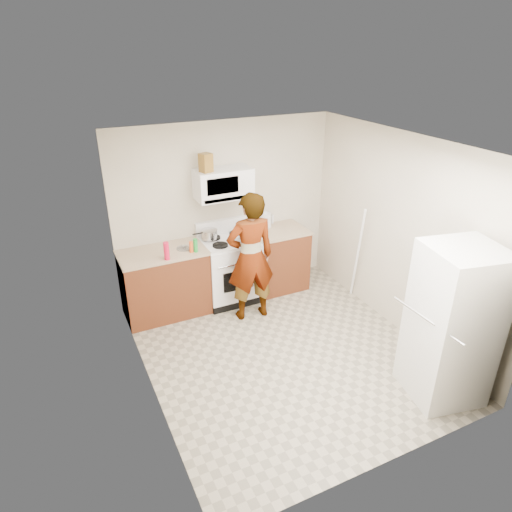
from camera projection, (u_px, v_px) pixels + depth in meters
floor at (285, 352)px, 5.56m from camera, size 3.60×3.60×0.00m
back_wall at (226, 210)px, 6.47m from camera, size 3.20×0.02×2.50m
right_wall at (400, 236)px, 5.64m from camera, size 0.02×3.60×2.50m
cabinet_left at (165, 284)px, 6.17m from camera, size 1.12×0.62×0.90m
counter_left at (162, 253)px, 5.97m from camera, size 1.14×0.64×0.03m
cabinet_right at (277, 260)px, 6.84m from camera, size 0.80×0.62×0.90m
counter_right at (278, 231)px, 6.64m from camera, size 0.82×0.64×0.03m
gas_range at (229, 268)px, 6.52m from camera, size 0.76×0.65×1.13m
microwave at (223, 184)px, 6.09m from camera, size 0.76×0.38×0.40m
person at (251, 257)px, 5.92m from camera, size 0.68×0.47×1.77m
fridge at (452, 325)px, 4.60m from camera, size 0.83×0.83×1.70m
kettle at (265, 220)px, 6.70m from camera, size 0.20×0.20×0.21m
jug at (206, 163)px, 5.82m from camera, size 0.17×0.17×0.24m
saucepan at (209, 234)px, 6.28m from camera, size 0.29×0.29×0.12m
tray at (240, 240)px, 6.26m from camera, size 0.29×0.23×0.05m
bottle_spray at (166, 251)px, 5.70m from camera, size 0.07×0.07×0.23m
bottle_hot_sauce at (191, 247)px, 5.91m from camera, size 0.06×0.06×0.15m
bottle_green_cap at (196, 245)px, 5.92m from camera, size 0.07×0.07×0.18m
pot_lid at (184, 248)px, 6.05m from camera, size 0.23×0.23×0.01m
broom at (358, 254)px, 6.37m from camera, size 0.16×0.31×1.44m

